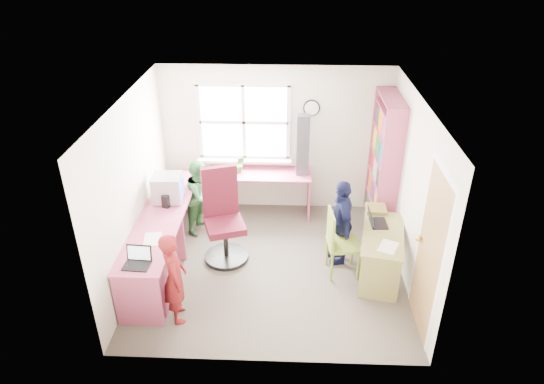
# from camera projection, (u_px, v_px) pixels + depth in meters

# --- Properties ---
(room) EXTENTS (3.64, 3.44, 2.44)m
(room) POSITION_uv_depth(u_px,v_px,m) (272.00, 186.00, 6.31)
(room) COLOR #453E36
(room) RESTS_ON ground
(l_desk) EXTENTS (2.38, 2.95, 0.75)m
(l_desk) POSITION_uv_depth(u_px,v_px,m) (172.00, 249.00, 6.39)
(l_desk) COLOR #BA4A6C
(l_desk) RESTS_ON ground
(right_desk) EXTENTS (0.73, 1.22, 0.66)m
(right_desk) POSITION_uv_depth(u_px,v_px,m) (382.00, 245.00, 6.44)
(right_desk) COLOR olive
(right_desk) RESTS_ON ground
(bookshelf) EXTENTS (0.30, 1.02, 2.10)m
(bookshelf) POSITION_uv_depth(u_px,v_px,m) (383.00, 167.00, 7.31)
(bookshelf) COLOR #BA4A6C
(bookshelf) RESTS_ON ground
(swivel_chair) EXTENTS (0.79, 0.79, 1.35)m
(swivel_chair) POSITION_uv_depth(u_px,v_px,m) (223.00, 221.00, 6.77)
(swivel_chair) COLOR black
(swivel_chair) RESTS_ON ground
(wooden_chair) EXTENTS (0.46, 0.46, 0.97)m
(wooden_chair) POSITION_uv_depth(u_px,v_px,m) (338.00, 241.00, 6.44)
(wooden_chair) COLOR olive
(wooden_chair) RESTS_ON ground
(crt_monitor) EXTENTS (0.42, 0.37, 0.39)m
(crt_monitor) POSITION_uv_depth(u_px,v_px,m) (168.00, 188.00, 6.84)
(crt_monitor) COLOR #9A999D
(crt_monitor) RESTS_ON l_desk
(laptop_left) EXTENTS (0.32, 0.27, 0.21)m
(laptop_left) POSITION_uv_depth(u_px,v_px,m) (138.00, 260.00, 5.61)
(laptop_left) COLOR black
(laptop_left) RESTS_ON l_desk
(laptop_right) EXTENTS (0.26, 0.31, 0.21)m
(laptop_right) POSITION_uv_depth(u_px,v_px,m) (375.00, 221.00, 6.53)
(laptop_right) COLOR black
(laptop_right) RESTS_ON right_desk
(speaker_a) EXTENTS (0.12, 0.12, 0.19)m
(speaker_a) POSITION_uv_depth(u_px,v_px,m) (166.00, 201.00, 6.73)
(speaker_a) COLOR black
(speaker_a) RESTS_ON l_desk
(speaker_b) EXTENTS (0.12, 0.12, 0.19)m
(speaker_b) POSITION_uv_depth(u_px,v_px,m) (172.00, 183.00, 7.21)
(speaker_b) COLOR black
(speaker_b) RESTS_ON l_desk
(cd_tower) EXTENTS (0.20, 0.18, 0.97)m
(cd_tower) POSITION_uv_depth(u_px,v_px,m) (303.00, 145.00, 7.46)
(cd_tower) COLOR black
(cd_tower) RESTS_ON l_desk
(game_box) EXTENTS (0.29, 0.29, 0.06)m
(game_box) POSITION_uv_depth(u_px,v_px,m) (376.00, 209.00, 6.84)
(game_box) COLOR #B42316
(game_box) RESTS_ON right_desk
(paper_a) EXTENTS (0.26, 0.33, 0.00)m
(paper_a) POSITION_uv_depth(u_px,v_px,m) (153.00, 239.00, 6.07)
(paper_a) COLOR silver
(paper_a) RESTS_ON l_desk
(paper_b) EXTENTS (0.32, 0.36, 0.00)m
(paper_b) POSITION_uv_depth(u_px,v_px,m) (388.00, 247.00, 6.08)
(paper_b) COLOR silver
(paper_b) RESTS_ON right_desk
(potted_plant) EXTENTS (0.17, 0.14, 0.28)m
(potted_plant) POSITION_uv_depth(u_px,v_px,m) (240.00, 165.00, 7.65)
(potted_plant) COLOR #2F6C2B
(potted_plant) RESTS_ON l_desk
(person_red) EXTENTS (0.40, 0.50, 1.19)m
(person_red) POSITION_uv_depth(u_px,v_px,m) (175.00, 278.00, 5.65)
(person_red) COLOR maroon
(person_red) RESTS_ON ground
(person_green) EXTENTS (0.60, 0.68, 1.17)m
(person_green) POSITION_uv_depth(u_px,v_px,m) (201.00, 196.00, 7.39)
(person_green) COLOR #2E7336
(person_green) RESTS_ON ground
(person_navy) EXTENTS (0.39, 0.77, 1.26)m
(person_navy) POSITION_uv_depth(u_px,v_px,m) (341.00, 222.00, 6.65)
(person_navy) COLOR #121539
(person_navy) RESTS_ON ground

